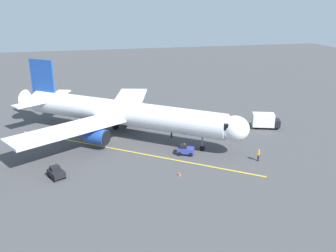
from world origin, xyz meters
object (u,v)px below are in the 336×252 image
(safety_cone_nose_left, at_px, (214,116))
(safety_cone_wing_port, at_px, (180,174))
(airplane, at_px, (120,113))
(tug_rear_apron, at_px, (185,150))
(ground_crew_wing_walker, at_px, (184,149))
(box_truck_portside, at_px, (266,121))
(ground_crew_marshaller, at_px, (259,155))
(safety_cone_nose_right, at_px, (252,127))
(ground_crew_loader, at_px, (171,132))
(tug_near_nose, at_px, (56,173))

(safety_cone_nose_left, bearing_deg, safety_cone_wing_port, 59.51)
(airplane, bearing_deg, tug_rear_apron, 131.42)
(airplane, height_order, ground_crew_wing_walker, airplane)
(box_truck_portside, xyz_separation_m, safety_cone_nose_left, (6.46, -7.50, -1.11))
(ground_crew_marshaller, xyz_separation_m, safety_cone_nose_right, (-5.15, -12.54, -0.61))
(ground_crew_loader, bearing_deg, safety_cone_nose_left, -141.71)
(safety_cone_nose_right, bearing_deg, ground_crew_wing_walker, 29.17)
(ground_crew_loader, height_order, box_truck_portside, box_truck_portside)
(airplane, height_order, box_truck_portside, airplane)
(airplane, xyz_separation_m, tug_rear_apron, (-8.14, 9.23, -3.30))
(tug_rear_apron, height_order, safety_cone_nose_left, tug_rear_apron)
(airplane, distance_m, tug_near_nose, 16.00)
(ground_crew_wing_walker, distance_m, safety_cone_nose_left, 18.13)
(ground_crew_wing_walker, bearing_deg, ground_crew_marshaller, 154.41)
(tug_rear_apron, bearing_deg, ground_crew_wing_walker, 4.97)
(ground_crew_marshaller, relative_size, safety_cone_wing_port, 3.11)
(tug_rear_apron, relative_size, safety_cone_wing_port, 4.92)
(ground_crew_marshaller, relative_size, box_truck_portside, 0.34)
(ground_crew_wing_walker, relative_size, tug_rear_apron, 0.63)
(airplane, bearing_deg, safety_cone_wing_port, 109.96)
(tug_near_nose, height_order, safety_cone_wing_port, tug_near_nose)
(ground_crew_loader, bearing_deg, ground_crew_marshaller, 129.88)
(ground_crew_marshaller, relative_size, ground_crew_wing_walker, 1.00)
(box_truck_portside, bearing_deg, ground_crew_wing_walker, 24.36)
(airplane, relative_size, ground_crew_wing_walker, 20.15)
(ground_crew_marshaller, relative_size, safety_cone_nose_left, 3.11)
(ground_crew_loader, height_order, tug_rear_apron, ground_crew_loader)
(ground_crew_marshaller, bearing_deg, safety_cone_wing_port, 8.38)
(airplane, relative_size, box_truck_portside, 6.91)
(ground_crew_marshaller, height_order, safety_cone_wing_port, ground_crew_marshaller)
(safety_cone_wing_port, bearing_deg, tug_near_nose, -11.11)
(ground_crew_wing_walker, xyz_separation_m, safety_cone_nose_left, (-10.14, -15.01, -0.61))
(ground_crew_loader, bearing_deg, tug_rear_apron, 92.97)
(ground_crew_loader, distance_m, safety_cone_nose_left, 13.14)
(box_truck_portside, relative_size, safety_cone_wing_port, 9.06)
(airplane, xyz_separation_m, safety_cone_nose_right, (-22.41, 1.16, -3.73))
(box_truck_portside, bearing_deg, safety_cone_wing_port, 35.88)
(ground_crew_wing_walker, xyz_separation_m, box_truck_portside, (-16.60, -7.52, 0.50))
(ground_crew_marshaller, height_order, tug_rear_apron, ground_crew_marshaller)
(ground_crew_marshaller, bearing_deg, tug_near_nose, -2.66)
(ground_crew_wing_walker, height_order, safety_cone_wing_port, ground_crew_wing_walker)
(airplane, relative_size, ground_crew_marshaller, 20.15)
(ground_crew_loader, height_order, safety_cone_nose_left, ground_crew_loader)
(ground_crew_wing_walker, xyz_separation_m, safety_cone_nose_right, (-14.47, -8.08, -0.61))
(tug_near_nose, bearing_deg, safety_cone_wing_port, 168.89)
(tug_near_nose, bearing_deg, ground_crew_wing_walker, -169.51)
(airplane, height_order, safety_cone_nose_right, airplane)
(ground_crew_marshaller, xyz_separation_m, ground_crew_wing_walker, (9.32, -4.46, 0.00))
(safety_cone_nose_left, distance_m, safety_cone_wing_port, 24.60)
(airplane, bearing_deg, safety_cone_nose_left, -162.30)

